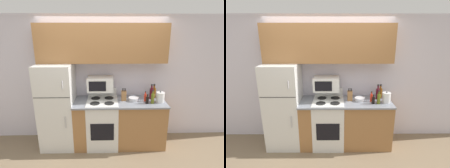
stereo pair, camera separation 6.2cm
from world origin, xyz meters
The scene contains 15 objects.
ground_plane centered at (0.00, 0.00, 0.00)m, with size 12.00×12.00×0.00m, color #7F6B51.
wall_back centered at (0.00, 0.66, 1.27)m, with size 8.00×0.05×2.55m.
lower_cabinets centered at (0.32, 0.31, 0.47)m, with size 1.75×0.66×0.94m.
refrigerator centered at (-0.88, 0.31, 0.83)m, with size 0.65×0.65×1.66m.
upper_cabinets centered at (0.00, 0.47, 2.02)m, with size 2.40×0.33×0.71m.
stove centered at (-0.01, 0.30, 0.49)m, with size 0.59×0.64×1.11m.
microwave centered at (-0.05, 0.43, 1.25)m, with size 0.50×0.34×0.27m.
knife_block centered at (0.40, 0.34, 1.03)m, with size 0.09×0.10×0.25m.
bowl centered at (0.59, 0.31, 0.97)m, with size 0.20×0.20×0.06m.
bottle_olive_oil centered at (0.92, 0.17, 1.04)m, with size 0.06×0.06×0.26m.
bottle_wine_red centered at (0.96, 0.41, 1.06)m, with size 0.08×0.08×0.30m.
bottle_whiskey centered at (1.03, 0.47, 1.05)m, with size 0.08×0.08×0.28m.
bottle_hot_sauce centered at (0.81, 0.28, 1.02)m, with size 0.05×0.05×0.20m.
bottle_soy_sauce centered at (0.83, 0.17, 1.01)m, with size 0.05×0.05×0.18m.
kettle centered at (1.08, 0.23, 1.04)m, with size 0.16×0.16×0.22m.
Camera 1 is at (0.09, -2.84, 2.21)m, focal length 28.00 mm.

